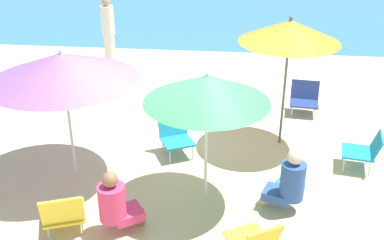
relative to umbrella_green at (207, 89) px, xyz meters
name	(u,v)px	position (x,y,z in m)	size (l,w,h in m)	color
ground_plane	(179,178)	(-0.43, 0.45, -1.63)	(40.00, 40.00, 0.00)	#CCB789
umbrella_green	(207,89)	(0.00, 0.00, 0.00)	(1.60, 1.60, 1.88)	silver
umbrella_purple	(62,67)	(-1.99, 0.44, 0.06)	(2.07, 2.07, 1.94)	silver
umbrella_orange	(290,31)	(1.12, 1.72, 0.28)	(1.55, 1.55, 2.15)	#4C4C51
beach_chair_a	(175,134)	(-0.58, 1.20, -1.29)	(0.66, 0.70, 0.65)	teal
beach_chair_b	(304,97)	(1.65, 3.01, -1.33)	(0.57, 0.57, 0.59)	navy
beach_chair_c	(365,150)	(2.32, 1.02, -1.30)	(0.61, 0.56, 0.60)	teal
beach_chair_e	(63,213)	(-1.66, -0.91, -1.33)	(0.69, 0.75, 0.64)	gold
person_a	(116,203)	(-1.03, -0.79, -1.22)	(0.56, 0.50, 0.86)	#DB3866
person_b	(289,182)	(1.10, -0.13, -1.20)	(0.55, 0.43, 0.92)	#2D519E
person_c	(109,34)	(-2.68, 5.04, -0.79)	(0.30, 0.30, 1.68)	silver
swim_ring	(290,185)	(1.19, 0.37, -1.59)	(0.43, 0.43, 0.09)	#238CD8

